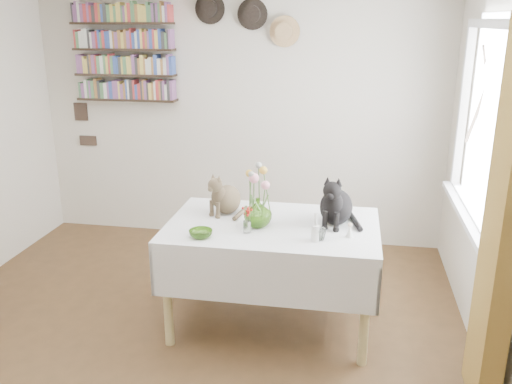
% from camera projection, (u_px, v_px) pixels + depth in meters
% --- Properties ---
extents(room, '(4.08, 4.58, 2.58)m').
position_uv_depth(room, '(159.00, 180.00, 3.19)').
color(room, brown).
rests_on(room, ground).
extents(window, '(0.12, 1.52, 1.32)m').
position_uv_depth(window, '(484.00, 140.00, 3.57)').
color(window, white).
rests_on(window, room).
extents(curtain, '(0.12, 0.38, 2.10)m').
position_uv_depth(curtain, '(504.00, 224.00, 2.79)').
color(curtain, brown).
rests_on(curtain, room).
extents(dining_table, '(1.47, 0.95, 0.79)m').
position_uv_depth(dining_table, '(272.00, 249.00, 3.85)').
color(dining_table, white).
rests_on(dining_table, room).
extents(tabby_cat, '(0.33, 0.34, 0.32)m').
position_uv_depth(tabby_cat, '(227.00, 192.00, 3.97)').
color(tabby_cat, brown).
rests_on(tabby_cat, dining_table).
extents(black_cat, '(0.31, 0.36, 0.38)m').
position_uv_depth(black_cat, '(337.00, 198.00, 3.75)').
color(black_cat, black).
rests_on(black_cat, dining_table).
extents(flower_vase, '(0.21, 0.21, 0.20)m').
position_uv_depth(flower_vase, '(258.00, 212.00, 3.72)').
color(flower_vase, '#7EB942').
rests_on(flower_vase, dining_table).
extents(green_bowl, '(0.17, 0.17, 0.05)m').
position_uv_depth(green_bowl, '(201.00, 234.00, 3.55)').
color(green_bowl, '#7EB942').
rests_on(green_bowl, dining_table).
extents(drinking_glass, '(0.09, 0.09, 0.08)m').
position_uv_depth(drinking_glass, '(320.00, 234.00, 3.50)').
color(drinking_glass, white).
rests_on(drinking_glass, dining_table).
extents(candlestick, '(0.05, 0.05, 0.20)m').
position_uv_depth(candlestick, '(315.00, 232.00, 3.48)').
color(candlestick, white).
rests_on(candlestick, dining_table).
extents(berry_jar, '(0.05, 0.05, 0.21)m').
position_uv_depth(berry_jar, '(247.00, 220.00, 3.61)').
color(berry_jar, white).
rests_on(berry_jar, dining_table).
extents(porcelain_figurine, '(0.05, 0.05, 0.10)m').
position_uv_depth(porcelain_figurine, '(350.00, 231.00, 3.55)').
color(porcelain_figurine, white).
rests_on(porcelain_figurine, dining_table).
extents(flower_bouquet, '(0.17, 0.12, 0.39)m').
position_uv_depth(flower_bouquet, '(258.00, 178.00, 3.66)').
color(flower_bouquet, '#4C7233').
rests_on(flower_bouquet, flower_vase).
extents(bookshelf_unit, '(1.00, 0.16, 0.91)m').
position_uv_depth(bookshelf_unit, '(124.00, 53.00, 5.22)').
color(bookshelf_unit, black).
rests_on(bookshelf_unit, room).
extents(wall_hats, '(0.98, 0.09, 0.48)m').
position_uv_depth(wall_hats, '(248.00, 18.00, 4.94)').
color(wall_hats, black).
rests_on(wall_hats, room).
extents(wall_art_plaques, '(0.21, 0.02, 0.44)m').
position_uv_depth(wall_art_plaques, '(84.00, 124.00, 5.59)').
color(wall_art_plaques, '#38281E').
rests_on(wall_art_plaques, room).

